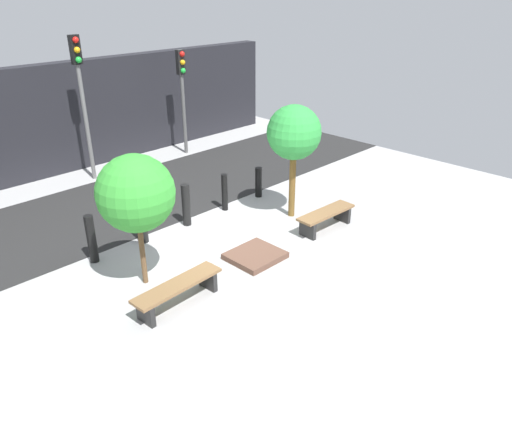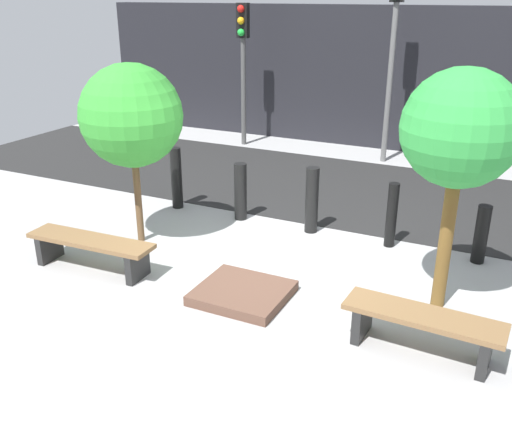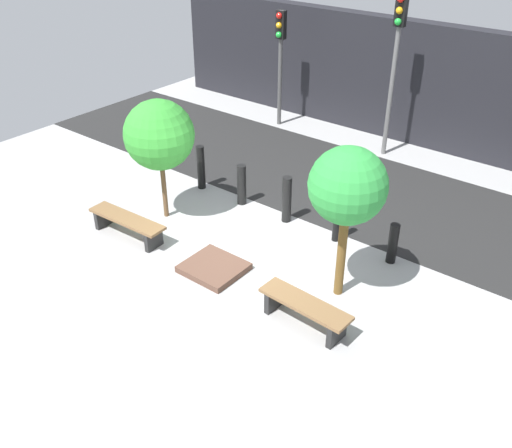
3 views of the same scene
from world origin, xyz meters
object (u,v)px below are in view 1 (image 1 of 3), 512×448
at_px(bench_right, 326,216).
at_px(bollard_right, 225,192).
at_px(tree_behind_right_bench, 294,133).
at_px(bollard_far_left, 91,239).
at_px(planter_bed, 255,256).
at_px(bollard_center, 186,205).
at_px(bollard_left, 142,223).
at_px(traffic_light_mid_east, 182,83).
at_px(bench_left, 178,289).
at_px(traffic_light_mid_west, 81,84).
at_px(bollard_far_right, 259,182).
at_px(tree_behind_left_bench, 136,194).

relative_size(bench_right, bollard_right, 1.69).
bearing_deg(tree_behind_right_bench, bollard_far_left, 162.70).
distance_m(planter_bed, bollard_far_left, 3.52).
bearing_deg(bollard_center, bollard_left, 180.00).
height_order(planter_bed, traffic_light_mid_east, traffic_light_mid_east).
xyz_separation_m(bench_left, planter_bed, (2.24, 0.20, -0.27)).
height_order(bollard_far_left, bollard_right, bollard_far_left).
bearing_deg(tree_behind_right_bench, bench_right, -90.00).
distance_m(planter_bed, traffic_light_mid_east, 8.16).
xyz_separation_m(bench_right, traffic_light_mid_west, (-2.24, 7.16, 2.52)).
bearing_deg(bollard_right, tree_behind_right_bench, -56.98).
height_order(planter_bed, tree_behind_right_bench, tree_behind_right_bench).
bearing_deg(bench_right, traffic_light_mid_east, 82.09).
relative_size(bench_left, bench_right, 1.12).
distance_m(bollard_far_left, traffic_light_mid_west, 5.71).
distance_m(bench_left, bollard_left, 2.77).
xyz_separation_m(bench_left, bollard_right, (3.51, 2.59, 0.16)).
distance_m(tree_behind_right_bench, bollard_far_right, 2.32).
relative_size(bench_left, traffic_light_mid_east, 0.54).
relative_size(tree_behind_left_bench, traffic_light_mid_west, 0.64).
xyz_separation_m(bollard_far_left, traffic_light_mid_west, (2.54, 4.57, 2.30)).
bearing_deg(bollard_far_right, tree_behind_right_bench, -101.50).
height_order(bench_left, bollard_far_left, bollard_far_left).
height_order(planter_bed, tree_behind_left_bench, tree_behind_left_bench).
distance_m(bench_left, bollard_center, 3.43).
xyz_separation_m(bench_left, traffic_light_mid_west, (2.24, 7.16, 2.51)).
bearing_deg(bench_right, bollard_left, 146.15).
bearing_deg(bollard_far_right, tree_behind_left_bench, -162.70).
relative_size(bollard_left, bollard_center, 0.91).
relative_size(tree_behind_left_bench, tree_behind_right_bench, 0.94).
distance_m(planter_bed, tree_behind_right_bench, 3.21).
height_order(tree_behind_right_bench, bollard_far_left, tree_behind_right_bench).
xyz_separation_m(bench_left, bollard_left, (0.97, 2.59, 0.15)).
distance_m(planter_bed, bollard_far_right, 3.51).
bearing_deg(bollard_right, traffic_light_mid_east, 63.31).
bearing_deg(bollard_far_left, bollard_left, 0.00).
bearing_deg(bench_left, tree_behind_right_bench, 11.24).
bearing_deg(bench_left, bollard_right, 33.85).
relative_size(bollard_left, traffic_light_mid_west, 0.23).
bearing_deg(bollard_right, bollard_center, 180.00).
relative_size(bollard_far_left, traffic_light_mid_west, 0.26).
bearing_deg(traffic_light_mid_west, traffic_light_mid_east, -0.02).
bearing_deg(traffic_light_mid_west, bollard_left, -105.53).
relative_size(bench_left, tree_behind_right_bench, 0.65).
distance_m(bench_left, traffic_light_mid_east, 9.45).
height_order(tree_behind_left_bench, bollard_right, tree_behind_left_bench).
xyz_separation_m(bollard_center, bollard_right, (1.27, 0.00, -0.04)).
bearing_deg(bench_right, planter_bed, 177.50).
relative_size(bollard_far_left, bollard_left, 1.13).
xyz_separation_m(tree_behind_right_bench, traffic_light_mid_west, (-2.24, 6.06, 0.67)).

